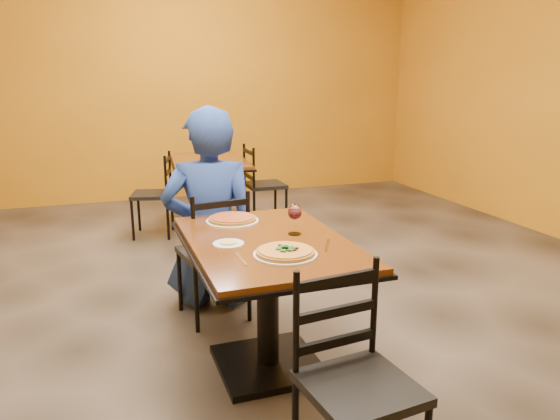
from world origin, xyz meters
name	(u,v)px	position (x,y,z in m)	size (l,w,h in m)	color
floor	(244,328)	(0.00, 0.00, 0.00)	(7.00, 8.00, 0.01)	black
wall_back	(158,83)	(0.00, 4.00, 1.50)	(7.00, 0.01, 3.00)	#C07A15
table_main	(268,274)	(0.00, -0.50, 0.56)	(0.83, 1.23, 0.75)	#5D330E
table_second	(210,178)	(0.27, 2.29, 0.55)	(0.87, 1.20, 0.75)	#5D330E
chair_main_near	(360,389)	(0.05, -1.46, 0.44)	(0.40, 0.40, 0.88)	black
chair_main_far	(213,254)	(-0.14, 0.25, 0.44)	(0.40, 0.40, 0.89)	black
chair_second_left	(152,195)	(-0.33, 2.29, 0.42)	(0.38, 0.38, 0.84)	black
chair_second_right	(265,185)	(0.87, 2.29, 0.44)	(0.40, 0.40, 0.88)	black
diner	(210,207)	(-0.10, 0.49, 0.70)	(0.67, 0.44, 1.40)	navy
plate_main	(285,255)	(0.00, -0.77, 0.76)	(0.31, 0.31, 0.01)	white
pizza_main	(285,251)	(0.00, -0.77, 0.77)	(0.28, 0.28, 0.02)	maroon
plate_far	(232,221)	(-0.09, -0.10, 0.76)	(0.31, 0.31, 0.01)	white
pizza_far	(232,218)	(-0.09, -0.10, 0.77)	(0.28, 0.28, 0.02)	#B06221
side_plate	(228,244)	(-0.22, -0.52, 0.76)	(0.16, 0.16, 0.01)	white
dip	(228,242)	(-0.22, -0.52, 0.76)	(0.09, 0.09, 0.01)	tan
wine_glass	(295,218)	(0.17, -0.46, 0.84)	(0.08, 0.08, 0.18)	white
fork	(241,259)	(-0.21, -0.75, 0.75)	(0.01, 0.19, 0.00)	silver
knife	(327,245)	(0.26, -0.70, 0.75)	(0.01, 0.21, 0.00)	silver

